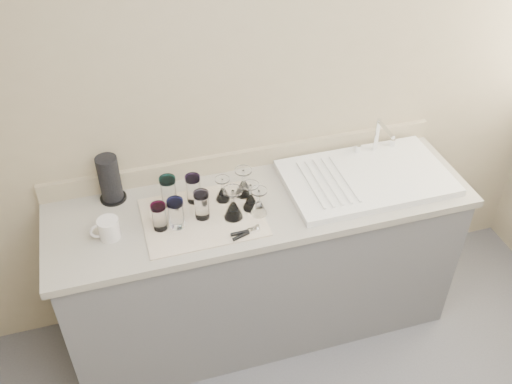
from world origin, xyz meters
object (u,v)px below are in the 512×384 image
object	(u,v)px
tumbler_blue	(176,213)
goblet_back_right	(244,186)
sink_unit	(366,177)
goblet_extra	(259,205)
paper_towel_roll	(110,179)
can_opener	(246,233)
tumbler_cyan	(169,191)
goblet_back_left	(223,193)
goblet_front_right	(251,200)
tumbler_purple	(193,189)
tumbler_lavender	(202,205)
white_mug	(108,229)
goblet_front_left	(233,208)
tumbler_magenta	(159,216)

from	to	relation	value
tumbler_blue	goblet_back_right	size ratio (longest dim) A/B	1.00
sink_unit	goblet_extra	xyz separation A→B (m)	(-0.60, -0.10, 0.03)
sink_unit	paper_towel_roll	bearing A→B (deg)	170.21
paper_towel_roll	can_opener	bearing A→B (deg)	-38.45
tumbler_cyan	goblet_back_left	size ratio (longest dim) A/B	1.23
tumbler_blue	can_opener	xyz separation A→B (m)	(0.28, -0.14, -0.07)
sink_unit	goblet_front_right	world-z (taller)	sink_unit
tumbler_purple	goblet_extra	distance (m)	0.32
tumbler_lavender	white_mug	world-z (taller)	tumbler_lavender
goblet_extra	paper_towel_roll	bearing A→B (deg)	154.17
sink_unit	tumbler_cyan	size ratio (longest dim) A/B	5.33
sink_unit	tumbler_purple	bearing A→B (deg)	174.78
goblet_front_left	goblet_back_left	bearing A→B (deg)	96.75
sink_unit	goblet_back_right	distance (m)	0.63
white_mug	tumbler_magenta	bearing A→B (deg)	-3.47
tumbler_lavender	can_opener	size ratio (longest dim) A/B	1.05
can_opener	white_mug	xyz separation A→B (m)	(-0.59, 0.16, 0.03)
goblet_front_left	goblet_extra	distance (m)	0.12
tumbler_blue	tumbler_lavender	distance (m)	0.13
tumbler_purple	tumbler_lavender	world-z (taller)	tumbler_purple
tumbler_cyan	goblet_front_right	bearing A→B (deg)	-20.83
tumbler_cyan	goblet_front_left	size ratio (longest dim) A/B	0.96
tumbler_cyan	goblet_extra	world-z (taller)	tumbler_cyan
tumbler_lavender	goblet_back_right	size ratio (longest dim) A/B	0.96
can_opener	paper_towel_roll	distance (m)	0.70
tumbler_magenta	goblet_front_left	xyz separation A→B (m)	(0.34, -0.02, -0.01)
goblet_extra	can_opener	world-z (taller)	goblet_extra
tumbler_magenta	goblet_back_right	size ratio (longest dim) A/B	0.91
can_opener	goblet_back_left	bearing A→B (deg)	98.14
sink_unit	goblet_back_left	size ratio (longest dim) A/B	6.55
goblet_back_left	goblet_extra	world-z (taller)	goblet_extra
goblet_front_right	white_mug	xyz separation A→B (m)	(-0.66, -0.00, -0.01)
tumbler_lavender	goblet_front_left	bearing A→B (deg)	-16.55
tumbler_blue	goblet_extra	distance (m)	0.38
tumbler_blue	goblet_front_left	bearing A→B (deg)	-2.88
goblet_front_left	paper_towel_roll	distance (m)	0.61
sink_unit	goblet_back_left	world-z (taller)	sink_unit
tumbler_magenta	goblet_front_right	world-z (taller)	goblet_front_right
tumbler_blue	goblet_front_left	world-z (taller)	goblet_front_left
goblet_back_right	goblet_extra	xyz separation A→B (m)	(0.03, -0.15, -0.00)
tumbler_magenta	white_mug	bearing A→B (deg)	176.53
tumbler_cyan	tumbler_magenta	world-z (taller)	tumbler_cyan
tumbler_lavender	paper_towel_roll	size ratio (longest dim) A/B	0.59
sink_unit	tumbler_lavender	bearing A→B (deg)	-176.81
tumbler_lavender	white_mug	xyz separation A→B (m)	(-0.43, -0.01, -0.03)
goblet_front_left	can_opener	xyz separation A→B (m)	(0.02, -0.13, -0.05)
white_mug	paper_towel_roll	bearing A→B (deg)	81.17
goblet_back_right	goblet_front_right	size ratio (longest dim) A/B	1.06
sink_unit	tumbler_lavender	size ratio (longest dim) A/B	5.77
tumbler_purple	tumbler_blue	xyz separation A→B (m)	(-0.11, -0.15, 0.00)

